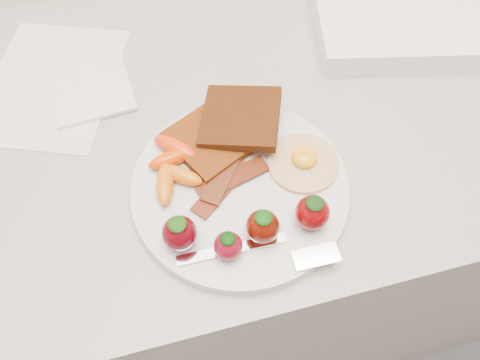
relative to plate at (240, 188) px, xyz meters
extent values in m
cube|color=gray|center=(0.02, 0.14, -0.46)|extent=(2.00, 0.60, 0.90)
cylinder|color=silver|center=(0.00, 0.00, 0.00)|extent=(0.27, 0.27, 0.02)
cube|color=#3D1709|center=(-0.02, 0.07, 0.02)|extent=(0.13, 0.13, 0.01)
cube|color=black|center=(0.02, 0.08, 0.03)|extent=(0.13, 0.13, 0.02)
cylinder|color=beige|center=(0.08, 0.01, 0.01)|extent=(0.09, 0.09, 0.01)
ellipsoid|color=#FEAF11|center=(0.09, 0.01, 0.02)|extent=(0.03, 0.03, 0.02)
cube|color=#360908|center=(-0.02, 0.00, 0.01)|extent=(0.09, 0.08, 0.00)
cube|color=black|center=(-0.01, 0.01, 0.01)|extent=(0.10, 0.05, 0.00)
cube|color=black|center=(-0.02, 0.02, 0.02)|extent=(0.08, 0.09, 0.00)
ellipsoid|color=#DC4000|center=(-0.08, 0.05, 0.02)|extent=(0.06, 0.03, 0.02)
ellipsoid|color=orange|center=(-0.07, 0.02, 0.02)|extent=(0.06, 0.05, 0.02)
ellipsoid|color=orange|center=(-0.09, 0.02, 0.02)|extent=(0.03, 0.06, 0.02)
ellipsoid|color=red|center=(-0.07, 0.07, 0.02)|extent=(0.06, 0.06, 0.02)
ellipsoid|color=#4C020B|center=(-0.08, -0.06, 0.03)|extent=(0.04, 0.04, 0.04)
ellipsoid|color=#124108|center=(-0.08, -0.06, 0.05)|extent=(0.02, 0.02, 0.01)
ellipsoid|color=maroon|center=(-0.04, -0.08, 0.03)|extent=(0.03, 0.03, 0.04)
ellipsoid|color=#053104|center=(-0.04, -0.08, 0.05)|extent=(0.02, 0.02, 0.01)
ellipsoid|color=#4C0B02|center=(0.01, -0.07, 0.03)|extent=(0.04, 0.04, 0.04)
ellipsoid|color=#0A4207|center=(0.01, -0.07, 0.05)|extent=(0.02, 0.02, 0.01)
ellipsoid|color=#6A0306|center=(0.07, -0.07, 0.03)|extent=(0.04, 0.04, 0.04)
ellipsoid|color=black|center=(0.07, -0.07, 0.05)|extent=(0.02, 0.02, 0.01)
cube|color=white|center=(-0.03, -0.08, 0.01)|extent=(0.13, 0.01, 0.00)
cube|color=silver|center=(0.06, -0.11, 0.01)|extent=(0.05, 0.03, 0.00)
cube|color=silver|center=(-0.22, 0.25, -0.01)|extent=(0.26, 0.29, 0.00)
cube|color=white|center=(-0.17, 0.24, 0.00)|extent=(0.13, 0.17, 0.01)
cube|color=white|center=(0.34, 0.24, 0.01)|extent=(0.34, 0.29, 0.04)
camera|label=1|loc=(-0.07, -0.29, 0.50)|focal=35.00mm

